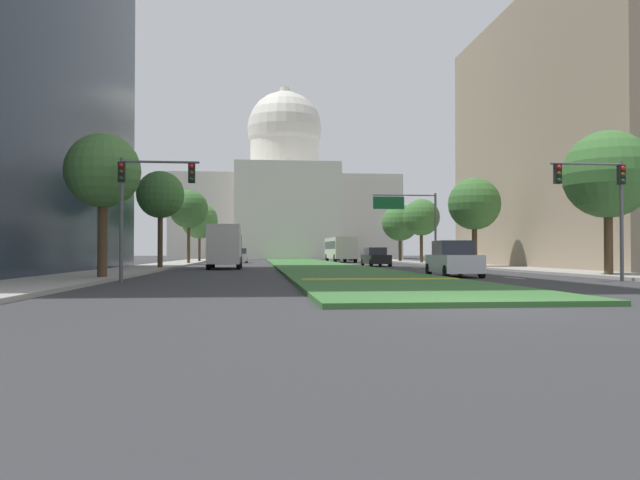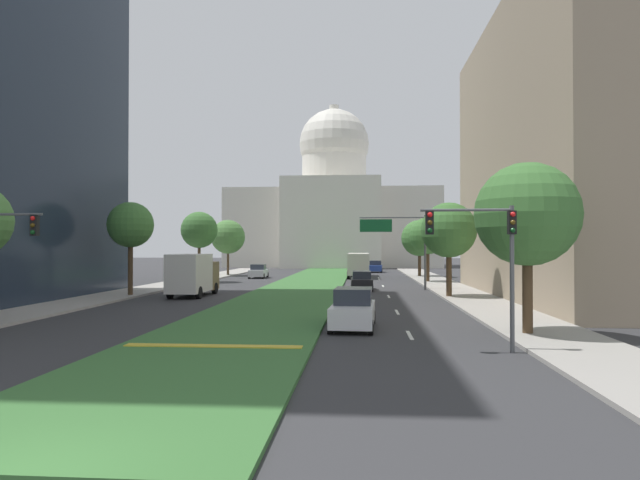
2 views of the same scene
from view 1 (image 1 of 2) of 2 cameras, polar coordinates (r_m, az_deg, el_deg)
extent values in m
plane|color=#333335|center=(62.94, -1.29, -2.25)|extent=(260.00, 260.00, 0.00)
cube|color=#386B33|center=(58.03, -0.90, -2.28)|extent=(7.19, 88.74, 0.14)
cube|color=gold|center=(25.23, 5.64, -3.62)|extent=(6.47, 0.50, 0.04)
cube|color=silver|center=(31.29, 17.51, -3.36)|extent=(0.16, 2.40, 0.01)
cube|color=silver|center=(39.00, 12.69, -2.93)|extent=(0.16, 2.40, 0.01)
cube|color=silver|center=(48.60, 8.92, -2.57)|extent=(0.16, 2.40, 0.01)
cube|color=silver|center=(59.51, 6.16, -2.30)|extent=(0.16, 2.40, 0.01)
cube|color=silver|center=(70.17, 4.31, -2.12)|extent=(0.16, 2.40, 0.01)
cube|color=silver|center=(72.98, 3.91, -2.08)|extent=(0.16, 2.40, 0.01)
cube|color=#9E9991|center=(53.50, -14.62, -2.34)|extent=(4.00, 88.74, 0.15)
cube|color=#9E9991|center=(55.92, 13.11, -2.29)|extent=(4.00, 88.74, 0.15)
cube|color=tan|center=(54.21, 24.27, 8.86)|extent=(13.40, 29.49, 21.11)
cube|color=silver|center=(112.30, -3.30, 1.95)|extent=(39.28, 20.03, 14.45)
cube|color=silver|center=(100.36, -2.99, 2.73)|extent=(17.28, 4.00, 15.89)
cylinder|color=silver|center=(113.37, -3.30, 7.36)|extent=(12.41, 12.41, 6.93)
sphere|color=silver|center=(114.37, -3.29, 10.25)|extent=(13.51, 13.51, 13.51)
cylinder|color=silver|center=(115.72, -3.29, 13.20)|extent=(1.80, 1.80, 3.00)
cylinder|color=#515456|center=(26.96, -17.92, 1.78)|extent=(0.16, 0.16, 5.20)
cube|color=black|center=(27.13, -17.89, 6.01)|extent=(0.28, 0.24, 0.84)
sphere|color=red|center=(27.03, -17.95, 6.63)|extent=(0.18, 0.18, 0.18)
sphere|color=#4C380F|center=(27.00, -17.96, 6.04)|extent=(0.18, 0.18, 0.18)
sphere|color=#0F4219|center=(26.96, -17.96, 5.45)|extent=(0.18, 0.18, 0.18)
cylinder|color=#515456|center=(26.90, -14.53, 7.01)|extent=(3.20, 0.10, 0.10)
cube|color=black|center=(26.68, -11.80, 6.09)|extent=(0.28, 0.24, 0.84)
sphere|color=red|center=(26.58, -11.83, 6.73)|extent=(0.18, 0.18, 0.18)
sphere|color=#4C380F|center=(26.55, -11.83, 6.13)|extent=(0.18, 0.18, 0.18)
sphere|color=#0F4219|center=(26.51, -11.83, 5.53)|extent=(0.18, 0.18, 0.18)
cylinder|color=#515456|center=(29.58, 26.15, 1.59)|extent=(0.16, 0.16, 5.20)
cube|color=black|center=(29.74, 26.12, 5.44)|extent=(0.28, 0.24, 0.84)
sphere|color=red|center=(29.65, 26.26, 6.01)|extent=(0.18, 0.18, 0.18)
sphere|color=#4C380F|center=(29.62, 26.27, 5.47)|extent=(0.18, 0.18, 0.18)
sphere|color=#0F4219|center=(29.59, 26.27, 4.93)|extent=(0.18, 0.18, 0.18)
cylinder|color=#515456|center=(28.98, 23.41, 6.49)|extent=(3.20, 0.10, 0.10)
cube|color=black|center=(28.33, 21.15, 5.73)|extent=(0.28, 0.24, 0.84)
sphere|color=red|center=(28.24, 21.28, 6.32)|extent=(0.18, 0.18, 0.18)
sphere|color=#4C380F|center=(28.20, 21.28, 5.76)|extent=(0.18, 0.18, 0.18)
sphere|color=#0F4219|center=(28.17, 21.28, 5.19)|extent=(0.18, 0.18, 0.18)
cylinder|color=#515456|center=(55.84, 10.65, 0.96)|extent=(0.20, 0.20, 6.50)
cylinder|color=#515456|center=(55.30, 7.81, 4.14)|extent=(5.69, 0.12, 0.12)
cube|color=#146033|center=(54.87, 6.37, 3.44)|extent=(2.80, 0.08, 1.10)
cylinder|color=#4C3823|center=(29.17, -19.51, 0.39)|extent=(0.43, 0.43, 3.99)
sphere|color=#4C7F3D|center=(29.38, -19.47, 6.08)|extent=(3.35, 3.35, 3.35)
cylinder|color=#4C3823|center=(33.53, 25.16, 0.18)|extent=(0.42, 0.42, 3.91)
sphere|color=#3D7033|center=(33.74, 25.11, 5.53)|extent=(4.34, 4.34, 4.34)
cylinder|color=#4C3823|center=(45.85, -14.59, 0.15)|extent=(0.36, 0.36, 4.46)
sphere|color=#3D7033|center=(46.02, -14.57, 4.10)|extent=(3.42, 3.42, 3.42)
cylinder|color=#4C3823|center=(48.91, 14.13, -0.28)|extent=(0.40, 0.40, 3.86)
sphere|color=#3D7033|center=(49.04, 14.11, 3.27)|extent=(4.04, 4.04, 4.04)
cylinder|color=#4C3823|center=(62.66, -12.08, -0.18)|extent=(0.31, 0.31, 4.48)
sphere|color=#3D7033|center=(62.79, -12.07, 2.84)|extent=(3.86, 3.86, 3.86)
cylinder|color=#4C3823|center=(65.66, 9.38, -0.51)|extent=(0.33, 0.33, 3.84)
sphere|color=#3D7033|center=(65.75, 9.37, 2.09)|extent=(3.87, 3.87, 3.87)
cylinder|color=#4C3823|center=(75.76, -11.11, -0.58)|extent=(0.30, 0.30, 3.84)
sphere|color=#4C7F3D|center=(75.85, -11.10, 1.79)|extent=(4.40, 4.40, 4.40)
cylinder|color=#4C3823|center=(76.09, 7.43, -0.68)|extent=(0.39, 0.39, 3.61)
sphere|color=#3D7033|center=(76.17, 7.43, 1.61)|extent=(4.49, 4.49, 4.49)
cube|color=silver|center=(32.05, 12.28, -2.15)|extent=(2.10, 4.63, 0.89)
cube|color=#282D38|center=(32.22, 12.19, -0.71)|extent=(1.76, 2.26, 0.73)
cylinder|color=black|center=(30.56, 14.75, -2.84)|extent=(0.25, 0.65, 0.64)
cylinder|color=black|center=(30.08, 11.63, -2.88)|extent=(0.25, 0.65, 0.64)
cylinder|color=black|center=(34.05, 12.87, -2.67)|extent=(0.25, 0.65, 0.64)
cylinder|color=black|center=(33.61, 10.04, -2.70)|extent=(0.25, 0.65, 0.64)
cube|color=black|center=(54.04, 5.19, -1.79)|extent=(1.89, 4.66, 0.78)
cube|color=#282D38|center=(54.22, 5.15, -1.04)|extent=(1.62, 2.25, 0.64)
cylinder|color=black|center=(52.42, 6.50, -2.12)|extent=(0.23, 0.64, 0.64)
cylinder|color=black|center=(52.06, 4.76, -2.13)|extent=(0.23, 0.64, 0.64)
cylinder|color=black|center=(56.04, 5.60, -2.06)|extent=(0.23, 0.64, 0.64)
cylinder|color=black|center=(55.70, 3.97, -2.07)|extent=(0.23, 0.64, 0.64)
cube|color=silver|center=(70.71, -7.49, -1.61)|extent=(1.93, 4.31, 0.79)
cube|color=#282D38|center=(70.53, -7.49, -1.03)|extent=(1.65, 2.09, 0.65)
cylinder|color=black|center=(72.40, -8.15, -1.83)|extent=(0.24, 0.65, 0.64)
cylinder|color=black|center=(72.40, -6.84, -1.83)|extent=(0.24, 0.65, 0.64)
cylinder|color=black|center=(69.03, -8.18, -1.87)|extent=(0.24, 0.65, 0.64)
cylinder|color=black|center=(69.03, -6.81, -1.87)|extent=(0.24, 0.65, 0.64)
cube|color=navy|center=(87.50, 2.27, -1.50)|extent=(2.15, 4.37, 0.83)
cube|color=#282D38|center=(87.66, 2.26, -1.01)|extent=(1.79, 2.14, 0.68)
cylinder|color=black|center=(85.90, 2.94, -1.72)|extent=(0.26, 0.65, 0.64)
cylinder|color=black|center=(85.76, 1.79, -1.72)|extent=(0.26, 0.65, 0.64)
cylinder|color=black|center=(89.25, 2.74, -1.70)|extent=(0.26, 0.65, 0.64)
cylinder|color=black|center=(89.11, 1.63, -1.70)|extent=(0.26, 0.65, 0.64)
cube|color=brown|center=(103.20, -7.00, -1.45)|extent=(1.93, 4.26, 0.77)
cube|color=#282D38|center=(103.03, -7.00, -1.06)|extent=(1.63, 2.07, 0.63)
cylinder|color=black|center=(104.90, -7.38, -1.60)|extent=(0.25, 0.65, 0.64)
cylinder|color=black|center=(104.80, -6.51, -1.60)|extent=(0.25, 0.65, 0.64)
cylinder|color=black|center=(101.61, -7.51, -1.61)|extent=(0.25, 0.65, 0.64)
cylinder|color=black|center=(101.52, -6.60, -1.62)|extent=(0.25, 0.65, 0.64)
cube|color=brown|center=(48.32, -8.65, -0.87)|extent=(2.30, 2.00, 2.20)
cube|color=silver|center=(45.12, -8.85, -0.41)|extent=(2.30, 4.40, 2.80)
cylinder|color=black|center=(48.39, -9.90, -2.05)|extent=(0.30, 0.90, 0.90)
cylinder|color=black|center=(48.28, -7.41, -2.06)|extent=(0.30, 0.90, 0.90)
cylinder|color=black|center=(44.10, -10.29, -2.14)|extent=(0.30, 0.90, 0.90)
cylinder|color=black|center=(43.99, -7.56, -2.15)|extent=(0.30, 0.90, 0.90)
cube|color=beige|center=(74.06, 1.87, -0.76)|extent=(2.50, 11.00, 2.50)
cube|color=#232833|center=(74.06, 1.87, -0.48)|extent=(2.52, 10.12, 0.90)
cylinder|color=black|center=(69.98, 3.28, -1.72)|extent=(0.32, 1.00, 1.00)
cylinder|color=black|center=(69.65, 1.41, -1.72)|extent=(0.32, 1.00, 1.00)
cylinder|color=black|center=(78.08, 2.32, -1.65)|extent=(0.32, 1.00, 1.00)
cylinder|color=black|center=(77.79, 0.65, -1.66)|extent=(0.32, 1.00, 1.00)
camera|label=2|loc=(11.83, 57.75, 11.41)|focal=30.98mm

